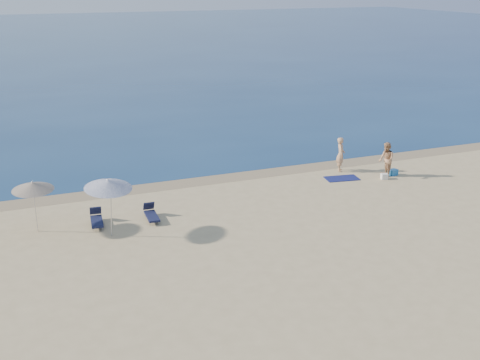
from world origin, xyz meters
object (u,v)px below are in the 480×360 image
at_px(person_left, 341,154).
at_px(person_right, 386,160).
at_px(umbrella_near, 108,184).
at_px(blue_cooler, 393,172).

distance_m(person_left, person_right, 2.49).
relative_size(person_right, umbrella_near, 0.73).
relative_size(person_left, blue_cooler, 4.10).
bearing_deg(person_right, umbrella_near, -68.47).
height_order(person_left, person_right, person_left).
distance_m(person_right, blue_cooler, 0.91).
height_order(blue_cooler, umbrella_near, umbrella_near).
bearing_deg(umbrella_near, person_left, -0.19).
relative_size(person_right, blue_cooler, 4.01).
xyz_separation_m(person_left, umbrella_near, (-13.36, -4.02, 1.27)).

